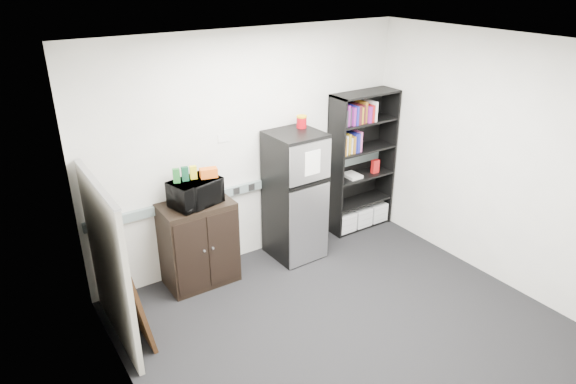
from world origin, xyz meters
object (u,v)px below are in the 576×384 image
object	(u,v)px
refrigerator	(295,196)
cabinet	(199,243)
cubicle_partition	(108,263)
microwave	(195,192)
bookshelf	(361,163)

from	to	relation	value
refrigerator	cabinet	bearing A→B (deg)	174.66
cubicle_partition	microwave	distance (m)	1.17
cabinet	microwave	xyz separation A→B (m)	(0.00, -0.02, 0.62)
bookshelf	cubicle_partition	world-z (taller)	bookshelf
cabinet	refrigerator	xyz separation A→B (m)	(1.23, -0.08, 0.30)
microwave	refrigerator	distance (m)	1.27
cabinet	refrigerator	bearing A→B (deg)	-3.73
cubicle_partition	microwave	size ratio (longest dim) A/B	3.17
bookshelf	cabinet	distance (m)	2.41
cubicle_partition	cabinet	size ratio (longest dim) A/B	1.68
cubicle_partition	microwave	bearing A→B (deg)	20.92
bookshelf	cabinet	size ratio (longest dim) A/B	1.91
cabinet	cubicle_partition	bearing A→B (deg)	-158.33
cabinet	refrigerator	size ratio (longest dim) A/B	0.62
cabinet	microwave	world-z (taller)	microwave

